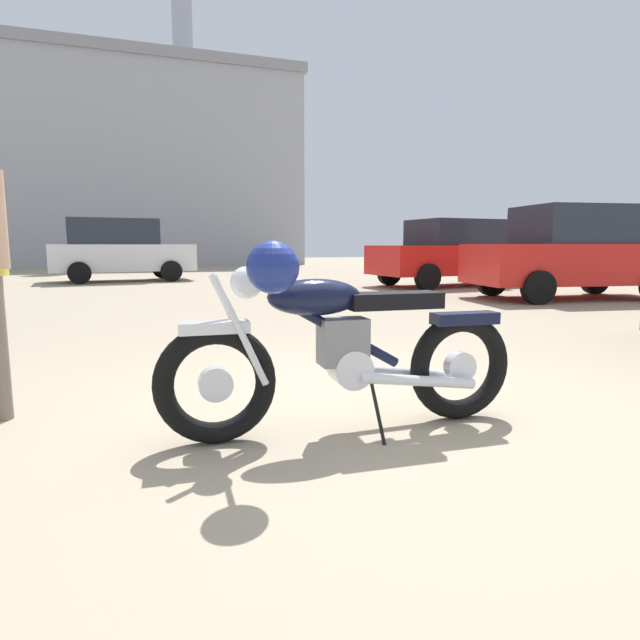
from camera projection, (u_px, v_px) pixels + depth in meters
name	position (u px, v px, depth m)	size (l,w,h in m)	color
ground_plane	(383.00, 415.00, 3.25)	(80.00, 80.00, 0.00)	gray
vintage_motorcycle	(338.00, 346.00, 2.90)	(2.08, 0.74, 1.07)	black
pale_sedan_back	(453.00, 253.00, 13.44)	(4.34, 2.20, 1.67)	black
red_hatchback_near	(575.00, 251.00, 10.24)	(4.08, 2.21, 1.78)	black
silver_sedan_mid	(120.00, 249.00, 15.25)	(4.06, 2.16, 1.78)	black
industrial_building	(81.00, 166.00, 27.92)	(22.59, 9.49, 19.48)	#9EA0A8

